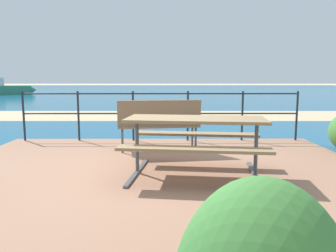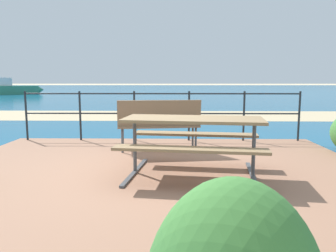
% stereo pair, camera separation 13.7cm
% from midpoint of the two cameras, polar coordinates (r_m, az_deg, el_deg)
% --- Properties ---
extents(ground_plane, '(240.00, 240.00, 0.00)m').
position_cam_midpoint_polar(ground_plane, '(4.77, -1.36, -8.53)').
color(ground_plane, beige).
extents(patio_paving, '(6.40, 5.20, 0.06)m').
position_cam_midpoint_polar(patio_paving, '(4.76, -1.37, -8.18)').
color(patio_paving, '#996B51').
rests_on(patio_paving, ground).
extents(sea_water, '(90.00, 90.00, 0.01)m').
position_cam_midpoint_polar(sea_water, '(44.59, 0.79, 6.29)').
color(sea_water, '#145B84').
rests_on(sea_water, ground).
extents(beach_strip, '(54.02, 3.95, 0.01)m').
position_cam_midpoint_polar(beach_strip, '(12.59, 0.14, 1.86)').
color(beach_strip, tan).
rests_on(beach_strip, ground).
extents(picnic_table, '(2.03, 1.61, 0.79)m').
position_cam_midpoint_polar(picnic_table, '(4.43, 5.26, -0.83)').
color(picnic_table, '#8C704C').
rests_on(picnic_table, patio_paving).
extents(park_bench, '(1.54, 0.61, 0.95)m').
position_cam_midpoint_polar(park_bench, '(5.94, -0.91, 0.94)').
color(park_bench, '#7A6047').
rests_on(park_bench, patio_paving).
extents(railing_fence, '(5.94, 0.04, 1.07)m').
position_cam_midpoint_polar(railing_fence, '(7.01, -0.56, 2.84)').
color(railing_fence, '#1E2328').
rests_on(railing_fence, patio_paving).
extents(boat_near, '(5.41, 3.31, 1.59)m').
position_cam_midpoint_polar(boat_near, '(34.47, -25.70, 5.86)').
color(boat_near, '#338466').
rests_on(boat_near, sea_water).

